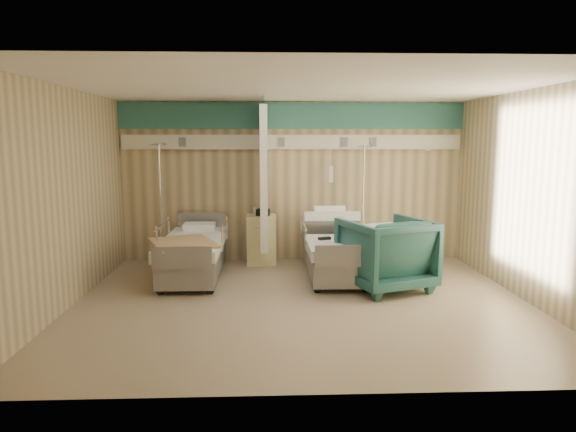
{
  "coord_description": "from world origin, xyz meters",
  "views": [
    {
      "loc": [
        -0.44,
        -6.56,
        2.14
      ],
      "look_at": [
        -0.16,
        0.6,
        1.07
      ],
      "focal_mm": 32.0,
      "sensor_mm": 36.0,
      "label": 1
    }
  ],
  "objects_px": {
    "visitor_armchair": "(386,254)",
    "iv_stand_right": "(362,241)",
    "bed_right": "(334,257)",
    "bedside_cabinet": "(262,239)",
    "bed_left": "(194,258)",
    "iv_stand_left": "(162,240)"
  },
  "relations": [
    {
      "from": "iv_stand_left",
      "to": "iv_stand_right",
      "type": "bearing_deg",
      "value": -3.43
    },
    {
      "from": "bed_right",
      "to": "bedside_cabinet",
      "type": "distance_m",
      "value": 1.46
    },
    {
      "from": "iv_stand_left",
      "to": "visitor_armchair",
      "type": "bearing_deg",
      "value": -25.12
    },
    {
      "from": "bed_right",
      "to": "visitor_armchair",
      "type": "distance_m",
      "value": 0.99
    },
    {
      "from": "bed_left",
      "to": "visitor_armchair",
      "type": "distance_m",
      "value": 2.95
    },
    {
      "from": "bed_right",
      "to": "iv_stand_left",
      "type": "bearing_deg",
      "value": 162.03
    },
    {
      "from": "bed_right",
      "to": "bedside_cabinet",
      "type": "relative_size",
      "value": 2.54
    },
    {
      "from": "bed_right",
      "to": "iv_stand_left",
      "type": "relative_size",
      "value": 1.04
    },
    {
      "from": "visitor_armchair",
      "to": "iv_stand_right",
      "type": "bearing_deg",
      "value": -107.62
    },
    {
      "from": "iv_stand_right",
      "to": "bedside_cabinet",
      "type": "bearing_deg",
      "value": 174.2
    },
    {
      "from": "bed_left",
      "to": "iv_stand_right",
      "type": "relative_size",
      "value": 1.05
    },
    {
      "from": "bedside_cabinet",
      "to": "iv_stand_right",
      "type": "relative_size",
      "value": 0.42
    },
    {
      "from": "bed_right",
      "to": "visitor_armchair",
      "type": "xyz_separation_m",
      "value": [
        0.65,
        -0.72,
        0.21
      ]
    },
    {
      "from": "bed_left",
      "to": "iv_stand_right",
      "type": "xyz_separation_m",
      "value": [
        2.78,
        0.72,
        0.1
      ]
    },
    {
      "from": "bed_right",
      "to": "bed_left",
      "type": "distance_m",
      "value": 2.2
    },
    {
      "from": "bed_right",
      "to": "visitor_armchair",
      "type": "height_order",
      "value": "visitor_armchair"
    },
    {
      "from": "bed_right",
      "to": "bed_left",
      "type": "xyz_separation_m",
      "value": [
        -2.2,
        0.0,
        0.0
      ]
    },
    {
      "from": "bed_right",
      "to": "bedside_cabinet",
      "type": "xyz_separation_m",
      "value": [
        -1.15,
        0.9,
        0.11
      ]
    },
    {
      "from": "bedside_cabinet",
      "to": "iv_stand_left",
      "type": "distance_m",
      "value": 1.72
    },
    {
      "from": "bed_left",
      "to": "iv_stand_right",
      "type": "height_order",
      "value": "iv_stand_right"
    },
    {
      "from": "bedside_cabinet",
      "to": "visitor_armchair",
      "type": "height_order",
      "value": "visitor_armchair"
    },
    {
      "from": "bed_left",
      "to": "visitor_armchair",
      "type": "xyz_separation_m",
      "value": [
        2.85,
        -0.72,
        0.21
      ]
    }
  ]
}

